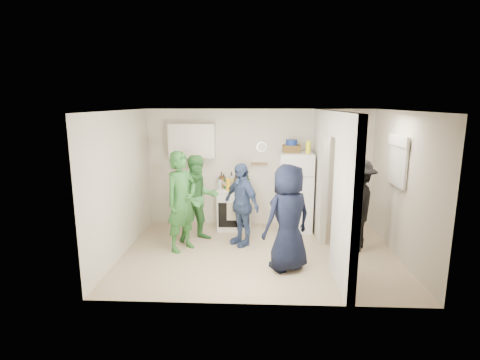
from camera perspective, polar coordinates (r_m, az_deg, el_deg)
name	(u,v)px	position (r m, az deg, el deg)	size (l,w,h in m)	color
floor	(259,254)	(6.78, 2.90, -11.13)	(4.80, 4.80, 0.00)	tan
wall_back	(259,168)	(8.06, 2.93, 1.86)	(4.80, 4.80, 0.00)	silver
wall_front	(261,214)	(4.75, 3.17, -5.22)	(4.80, 4.80, 0.00)	silver
wall_left	(121,184)	(6.81, -17.62, -0.53)	(3.40, 3.40, 0.00)	silver
wall_right	(403,186)	(6.85, 23.53, -0.89)	(3.40, 3.40, 0.00)	silver
ceiling	(261,111)	(6.24, 3.14, 10.51)	(4.80, 4.80, 0.00)	white
partition_pier_back	(320,174)	(7.58, 12.07, 0.97)	(0.12, 1.20, 2.50)	silver
partition_pier_front	(346,203)	(5.47, 15.79, -3.36)	(0.12, 1.20, 2.50)	silver
partition_header	(334,123)	(6.38, 14.09, 8.41)	(0.12, 1.00, 0.40)	silver
stove	(235,208)	(7.94, -0.81, -4.31)	(0.73, 0.61, 0.87)	white
upper_cabinet	(192,141)	(7.91, -7.26, 5.99)	(0.95, 0.34, 0.70)	silver
fridge	(295,192)	(7.84, 8.42, -1.78)	(0.67, 0.65, 1.63)	white
wicker_basket	(291,149)	(7.72, 7.84, 4.75)	(0.35, 0.25, 0.15)	brown
blue_bowl	(292,142)	(7.71, 7.86, 5.71)	(0.24, 0.24, 0.11)	navy
yellow_cup_stack_top	(308,147)	(7.60, 10.36, 4.94)	(0.09, 0.09, 0.25)	#FFFC15
wall_clock	(262,147)	(7.98, 3.33, 5.02)	(0.22, 0.22, 0.03)	white
spice_shelf	(259,164)	(8.00, 2.94, 2.51)	(0.35, 0.08, 0.03)	olive
nook_window	(399,161)	(6.96, 23.07, 2.69)	(0.03, 0.70, 0.80)	black
nook_window_frame	(398,161)	(6.95, 22.95, 2.69)	(0.04, 0.76, 0.86)	white
nook_valance	(398,141)	(6.90, 22.99, 5.56)	(0.04, 0.82, 0.18)	white
yellow_cup_stack_stove	(228,184)	(7.59, -1.82, -0.68)	(0.09, 0.09, 0.25)	yellow
red_cup	(245,188)	(7.61, 0.75, -1.15)	(0.09, 0.09, 0.12)	red
person_green_left	(182,202)	(6.75, -8.89, -3.26)	(0.66, 0.43, 1.80)	#2D7132
person_green_center	(199,199)	(7.18, -6.32, -2.83)	(0.81, 0.63, 1.67)	#398341
person_denim	(241,204)	(6.96, 0.18, -3.72)	(0.91, 0.38, 1.55)	#364A76
person_navy	(288,218)	(5.95, 7.34, -5.74)	(0.84, 0.54, 1.71)	black
person_nook	(357,205)	(7.03, 17.44, -3.61)	(1.08, 0.62, 1.67)	black
bottle_a	(221,179)	(7.93, -2.84, 0.10)	(0.07, 0.07, 0.32)	brown
bottle_b	(225,183)	(7.75, -2.28, -0.38)	(0.06, 0.06, 0.26)	#184A1F
bottle_c	(231,179)	(7.94, -1.31, 0.11)	(0.08, 0.08, 0.31)	silver
bottle_d	(236,182)	(7.75, -0.69, -0.27)	(0.07, 0.07, 0.29)	#5C4310
bottle_e	(240,179)	(7.97, -0.03, 0.08)	(0.07, 0.07, 0.29)	#B3B8C6
bottle_f	(243,181)	(7.82, 0.40, -0.08)	(0.07, 0.07, 0.31)	#13341E
bottle_g	(247,180)	(7.94, 1.10, -0.04)	(0.06, 0.06, 0.27)	olive
bottle_h	(220,183)	(7.69, -3.11, -0.45)	(0.08, 0.08, 0.27)	#AFB5BC
bottle_i	(236,180)	(7.89, -0.55, 0.07)	(0.06, 0.06, 0.32)	#55290E
bottle_j	(248,182)	(7.70, 1.23, -0.35)	(0.07, 0.07, 0.29)	#1F4F1B
bottle_k	(224,181)	(7.84, -2.49, -0.12)	(0.08, 0.08, 0.29)	brown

